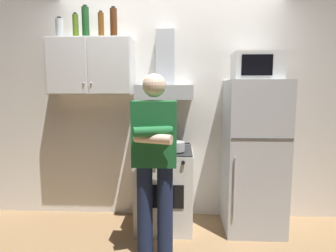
# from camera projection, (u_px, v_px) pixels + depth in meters

# --- Properties ---
(ground_plane) EXTENTS (7.00, 7.00, 0.00)m
(ground_plane) POSITION_uv_depth(u_px,v_px,m) (168.00, 237.00, 2.97)
(ground_plane) COLOR olive
(back_wall_tiled) EXTENTS (4.80, 0.10, 2.70)m
(back_wall_tiled) POSITION_uv_depth(u_px,v_px,m) (170.00, 103.00, 3.39)
(back_wall_tiled) COLOR silver
(back_wall_tiled) RESTS_ON ground_plane
(upper_cabinet) EXTENTS (0.90, 0.37, 0.60)m
(upper_cabinet) POSITION_uv_depth(u_px,v_px,m) (92.00, 67.00, 3.16)
(upper_cabinet) COLOR silver
(stove_oven) EXTENTS (0.60, 0.62, 0.87)m
(stove_oven) POSITION_uv_depth(u_px,v_px,m) (165.00, 188.00, 3.17)
(stove_oven) COLOR white
(stove_oven) RESTS_ON ground_plane
(range_hood) EXTENTS (0.60, 0.44, 0.75)m
(range_hood) POSITION_uv_depth(u_px,v_px,m) (165.00, 81.00, 3.14)
(range_hood) COLOR #B7BABF
(refrigerator) EXTENTS (0.60, 0.62, 1.60)m
(refrigerator) POSITION_uv_depth(u_px,v_px,m) (253.00, 156.00, 3.07)
(refrigerator) COLOR silver
(refrigerator) RESTS_ON ground_plane
(microwave) EXTENTS (0.48, 0.37, 0.28)m
(microwave) POSITION_uv_depth(u_px,v_px,m) (257.00, 66.00, 2.97)
(microwave) COLOR silver
(microwave) RESTS_ON refrigerator
(person_standing) EXTENTS (0.38, 0.33, 1.64)m
(person_standing) POSITION_uv_depth(u_px,v_px,m) (155.00, 160.00, 2.51)
(person_standing) COLOR #192342
(person_standing) RESTS_ON ground_plane
(cooking_pot) EXTENTS (0.28, 0.18, 0.10)m
(cooking_pot) POSITION_uv_depth(u_px,v_px,m) (176.00, 146.00, 2.98)
(cooking_pot) COLOR #B7BABF
(cooking_pot) RESTS_ON stove_oven
(bottle_beer_brown) EXTENTS (0.06, 0.06, 0.28)m
(bottle_beer_brown) POSITION_uv_depth(u_px,v_px,m) (101.00, 25.00, 3.07)
(bottle_beer_brown) COLOR brown
(bottle_beer_brown) RESTS_ON upper_cabinet
(bottle_rum_dark) EXTENTS (0.07, 0.07, 0.32)m
(bottle_rum_dark) POSITION_uv_depth(u_px,v_px,m) (114.00, 23.00, 3.05)
(bottle_rum_dark) COLOR #47230F
(bottle_rum_dark) RESTS_ON upper_cabinet
(bottle_wine_green) EXTENTS (0.08, 0.08, 0.34)m
(bottle_wine_green) POSITION_uv_depth(u_px,v_px,m) (86.00, 22.00, 3.07)
(bottle_wine_green) COLOR #19471E
(bottle_wine_green) RESTS_ON upper_cabinet
(bottle_olive_oil) EXTENTS (0.06, 0.06, 0.26)m
(bottle_olive_oil) POSITION_uv_depth(u_px,v_px,m) (76.00, 26.00, 3.08)
(bottle_olive_oil) COLOR #4C6B19
(bottle_olive_oil) RESTS_ON upper_cabinet
(bottle_canister_steel) EXTENTS (0.08, 0.08, 0.23)m
(bottle_canister_steel) POSITION_uv_depth(u_px,v_px,m) (60.00, 29.00, 3.14)
(bottle_canister_steel) COLOR #B2B5BA
(bottle_canister_steel) RESTS_ON upper_cabinet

